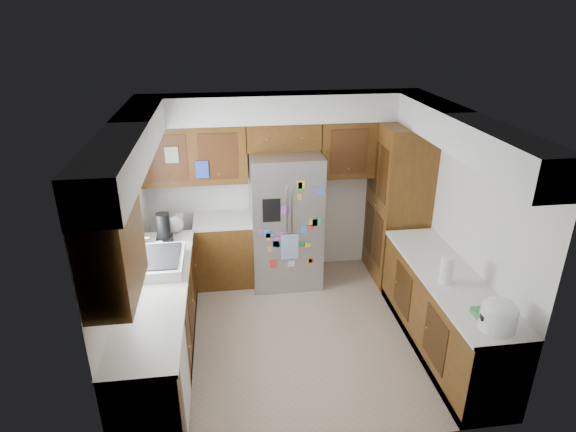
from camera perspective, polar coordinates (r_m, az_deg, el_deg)
The scene contains 12 objects.
floor at distance 5.75m, azimuth 1.32°, elevation -13.56°, with size 3.60×3.60×0.00m, color tan.
room_shell at distance 5.20m, azimuth -0.27°, elevation 5.09°, with size 3.64×3.24×2.52m.
left_counter_run at distance 5.51m, azimuth -13.05°, elevation -10.64°, with size 1.36×3.20×0.92m.
right_counter_run at distance 5.55m, azimuth 17.98°, elevation -11.12°, with size 0.63×2.25×0.92m.
pantry at distance 6.56m, azimuth 12.87°, elevation 1.51°, with size 0.60×0.90×2.15m, color #482B0D.
fridge at distance 6.32m, azimuth -0.30°, elevation -0.43°, with size 0.90×0.79×1.80m.
bridge_cabinet at distance 6.19m, azimuth -0.60°, elevation 9.56°, with size 0.96×0.34×0.35m, color #482B0D.
fridge_top_items at distance 6.11m, azimuth -2.10°, elevation 12.29°, with size 0.79×0.29×0.29m.
sink_assembly at distance 5.30m, azimuth -15.03°, elevation -5.25°, with size 0.52×0.70×0.37m.
left_counter_clutter at distance 5.94m, azimuth -14.04°, elevation -1.22°, with size 0.35×0.81×0.38m.
rice_cooker at distance 4.55m, azimuth 23.73°, elevation -10.62°, with size 0.32×0.31×0.27m.
paper_towel at distance 5.06m, azimuth 18.31°, elevation -6.05°, with size 0.13×0.13×0.30m, color white.
Camera 1 is at (-0.75, -4.53, 3.46)m, focal length 30.00 mm.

